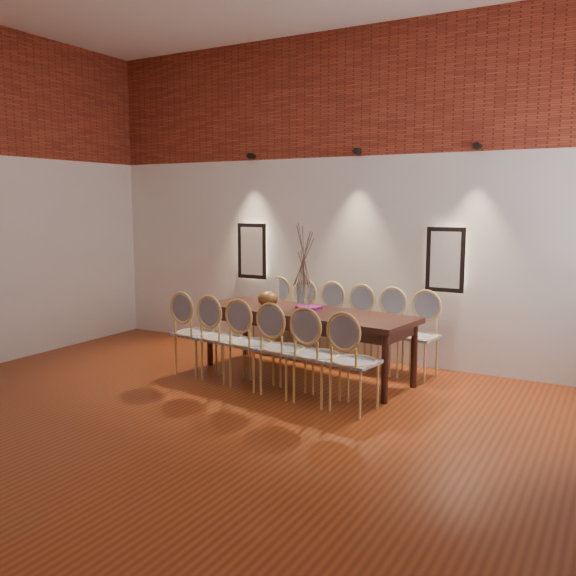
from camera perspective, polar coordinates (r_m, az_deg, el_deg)
The scene contains 25 objects.
floor at distance 5.04m, azimuth -12.09°, elevation -14.98°, with size 7.00×7.00×0.02m, color maroon.
wall_back at distance 7.66m, azimuth 5.42°, elevation 8.38°, with size 7.00×0.10×4.00m, color silver.
brick_band_back at distance 7.71m, azimuth 5.32°, elevation 17.72°, with size 7.00×0.02×1.50m, color maroon.
niche_left at distance 8.21m, azimuth -3.27°, elevation 3.49°, with size 0.36×0.06×0.66m, color #FFEAC6.
niche_right at distance 7.16m, azimuth 14.57°, elevation 2.59°, with size 0.36×0.06×0.66m, color #FFEAC6.
spot_fixture_left at distance 8.19m, azimuth -3.45°, elevation 12.23°, with size 0.08×0.08×0.10m, color black.
spot_fixture_mid at distance 7.49m, azimuth 6.50°, elevation 12.59°, with size 0.08×0.08×0.10m, color black.
spot_fixture_right at distance 7.06m, azimuth 17.28°, elevation 12.58°, with size 0.08×0.08×0.10m, color black.
dining_table at distance 6.88m, azimuth 1.63°, elevation -5.17°, with size 2.51×0.81×0.75m, color black.
chair_near_a at distance 7.02m, azimuth -8.64°, elevation -4.20°, with size 0.44×0.44×0.94m, color tan, non-canonical shape.
chair_near_b at distance 6.73m, azimuth -6.14°, elevation -4.68°, with size 0.44×0.44×0.94m, color tan, non-canonical shape.
chair_near_c at distance 6.46m, azimuth -3.42°, elevation -5.19°, with size 0.44×0.44×0.94m, color tan, non-canonical shape.
chair_near_d at distance 6.21m, azimuth -0.46°, elevation -5.73°, with size 0.44×0.44×0.94m, color tan, non-canonical shape.
chair_near_e at distance 5.97m, azimuth 2.75°, elevation -6.29°, with size 0.44×0.44×0.94m, color tan, non-canonical shape.
chair_near_f at distance 5.75m, azimuth 6.23°, elevation -6.88°, with size 0.44×0.44×0.94m, color tan, non-canonical shape.
chair_far_a at distance 8.02m, azimuth -1.63°, elevation -2.60°, with size 0.44×0.44×0.94m, color tan, non-canonical shape.
chair_far_b at distance 7.77m, azimuth 0.78°, elevation -2.94°, with size 0.44×0.44×0.94m, color tan, non-canonical shape.
chair_far_c at distance 7.53m, azimuth 3.36°, elevation -3.30°, with size 0.44×0.44×0.94m, color tan, non-canonical shape.
chair_far_d at distance 7.31m, azimuth 6.10°, elevation -3.67°, with size 0.44×0.44×0.94m, color tan, non-canonical shape.
chair_far_e at distance 7.11m, azimuth 9.00°, elevation -4.06°, with size 0.44×0.44×0.94m, color tan, non-canonical shape.
chair_far_f at distance 6.93m, azimuth 12.06°, elevation -4.45°, with size 0.44×0.44×0.94m, color tan, non-canonical shape.
vase at distance 6.80m, azimuth 1.45°, elevation -0.83°, with size 0.14×0.14×0.30m, color silver.
dried_branches at distance 6.75m, azimuth 1.46°, elevation 2.95°, with size 0.50×0.50×0.70m, color #4C3C30, non-canonical shape.
bowl at distance 7.05m, azimuth -1.87°, elevation -1.01°, with size 0.24×0.24×0.18m, color brown.
book at distance 6.91m, azimuth 1.99°, elevation -1.82°, with size 0.26×0.18×0.03m, color #8C1370.
Camera 1 is at (3.10, -3.46, 1.94)m, focal length 38.00 mm.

